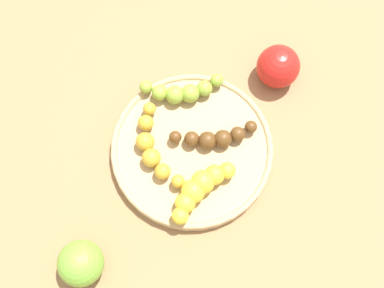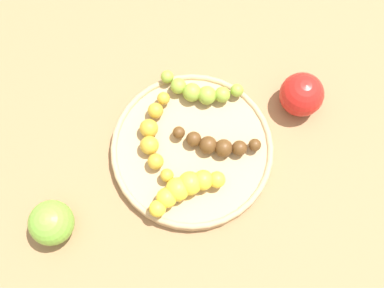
{
  "view_description": "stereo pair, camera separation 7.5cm",
  "coord_description": "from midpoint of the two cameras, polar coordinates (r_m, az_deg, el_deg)",
  "views": [
    {
      "loc": [
        -0.11,
        0.21,
        0.75
      ],
      "look_at": [
        0.0,
        0.0,
        0.04
      ],
      "focal_mm": 45.14,
      "sensor_mm": 36.0,
      "label": 1
    },
    {
      "loc": [
        -0.17,
        0.17,
        0.75
      ],
      "look_at": [
        0.0,
        0.0,
        0.04
      ],
      "focal_mm": 45.14,
      "sensor_mm": 36.0,
      "label": 2
    }
  ],
  "objects": [
    {
      "name": "ground_plane",
      "position": [
        0.79,
        -2.7,
        -1.29
      ],
      "size": [
        2.4,
        2.4,
        0.0
      ],
      "primitive_type": "plane",
      "color": "#936D47"
    },
    {
      "name": "fruit_bowl",
      "position": [
        0.77,
        -2.74,
        -1.02
      ],
      "size": [
        0.26,
        0.26,
        0.02
      ],
      "color": "tan",
      "rests_on": "ground_plane"
    },
    {
      "name": "banana_overripe",
      "position": [
        0.76,
        -0.08,
        0.42
      ],
      "size": [
        0.12,
        0.08,
        0.03
      ],
      "rotation": [
        0.0,
        0.0,
        2.15
      ],
      "color": "#593819",
      "rests_on": "fruit_bowl"
    },
    {
      "name": "banana_green",
      "position": [
        0.79,
        -3.87,
        5.85
      ],
      "size": [
        0.12,
        0.09,
        0.03
      ],
      "rotation": [
        0.0,
        0.0,
        2.14
      ],
      "color": "#8CAD38",
      "rests_on": "fruit_bowl"
    },
    {
      "name": "banana_spotted",
      "position": [
        0.76,
        -7.5,
        -0.91
      ],
      "size": [
        0.12,
        0.11,
        0.03
      ],
      "rotation": [
        0.0,
        0.0,
        0.84
      ],
      "color": "gold",
      "rests_on": "fruit_bowl"
    },
    {
      "name": "banana_yellow",
      "position": [
        0.73,
        -2.01,
        -5.72
      ],
      "size": [
        0.06,
        0.12,
        0.04
      ],
      "rotation": [
        0.0,
        0.0,
        5.95
      ],
      "color": "yellow",
      "rests_on": "fruit_bowl"
    },
    {
      "name": "apple_red",
      "position": [
        0.81,
        7.56,
        8.69
      ],
      "size": [
        0.07,
        0.07,
        0.07
      ],
      "primitive_type": "sphere",
      "color": "red",
      "rests_on": "ground_plane"
    },
    {
      "name": "apple_green",
      "position": [
        0.74,
        -15.9,
        -13.85
      ],
      "size": [
        0.07,
        0.07,
        0.07
      ],
      "primitive_type": "sphere",
      "color": "#72B238",
      "rests_on": "ground_plane"
    }
  ]
}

